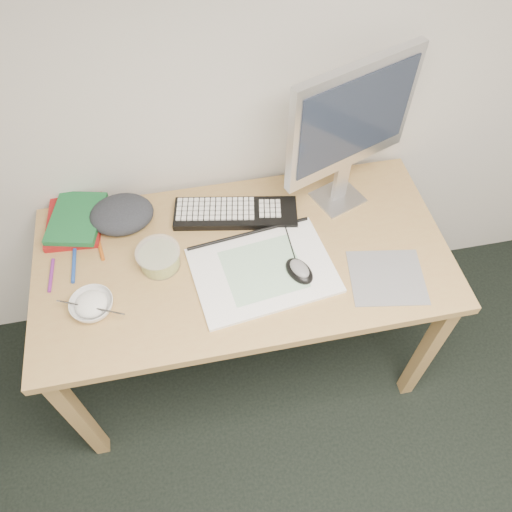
{
  "coord_description": "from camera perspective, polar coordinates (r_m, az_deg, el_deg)",
  "views": [
    {
      "loc": [
        -0.11,
        0.43,
        2.11
      ],
      "look_at": [
        0.07,
        1.36,
        0.83
      ],
      "focal_mm": 35.0,
      "sensor_mm": 36.0,
      "label": 1
    }
  ],
  "objects": [
    {
      "name": "book_red",
      "position": [
        1.88,
        -20.03,
        3.77
      ],
      "size": [
        0.2,
        0.26,
        0.02
      ],
      "primitive_type": "cube",
      "rotation": [
        0.0,
        0.0,
        -0.07
      ],
      "color": "maroon",
      "rests_on": "desk"
    },
    {
      "name": "pencil_black",
      "position": [
        1.73,
        -0.23,
        2.13
      ],
      "size": [
        0.18,
        0.08,
        0.01
      ],
      "primitive_type": "cylinder",
      "rotation": [
        0.0,
        1.57,
        0.41
      ],
      "color": "black",
      "rests_on": "desk"
    },
    {
      "name": "marker_purple",
      "position": [
        1.77,
        -22.36,
        -2.03
      ],
      "size": [
        0.02,
        0.13,
        0.01
      ],
      "primitive_type": "cylinder",
      "rotation": [
        0.0,
        1.57,
        1.52
      ],
      "color": "#72217C",
      "rests_on": "desk"
    },
    {
      "name": "rice_bowl",
      "position": [
        1.64,
        -18.2,
        -5.4
      ],
      "size": [
        0.15,
        0.15,
        0.04
      ],
      "primitive_type": "imported",
      "rotation": [
        0.0,
        0.0,
        -0.13
      ],
      "color": "white",
      "rests_on": "desk"
    },
    {
      "name": "keyboard",
      "position": [
        1.79,
        -2.34,
        4.91
      ],
      "size": [
        0.46,
        0.22,
        0.03
      ],
      "primitive_type": "cube",
      "rotation": [
        0.0,
        0.0,
        -0.18
      ],
      "color": "black",
      "rests_on": "desk"
    },
    {
      "name": "chopsticks",
      "position": [
        1.61,
        -18.39,
        -5.6
      ],
      "size": [
        0.2,
        0.1,
        0.02
      ],
      "primitive_type": "cylinder",
      "rotation": [
        0.0,
        1.57,
        -0.42
      ],
      "color": "silver",
      "rests_on": "rice_bowl"
    },
    {
      "name": "mousepad",
      "position": [
        1.69,
        14.72,
        -2.37
      ],
      "size": [
        0.27,
        0.25,
        0.0
      ],
      "primitive_type": "cube",
      "rotation": [
        0.0,
        0.0,
        -0.16
      ],
      "color": "slate",
      "rests_on": "desk"
    },
    {
      "name": "monitor",
      "position": [
        1.65,
        10.91,
        14.78
      ],
      "size": [
        0.46,
        0.2,
        0.56
      ],
      "rotation": [
        0.0,
        0.0,
        0.37
      ],
      "color": "silver",
      "rests_on": "desk"
    },
    {
      "name": "mouse",
      "position": [
        1.62,
        4.99,
        -1.47
      ],
      "size": [
        0.11,
        0.13,
        0.04
      ],
      "primitive_type": "ellipsoid",
      "rotation": [
        0.0,
        0.0,
        0.4
      ],
      "color": "black",
      "rests_on": "sketchpad"
    },
    {
      "name": "sketchpad",
      "position": [
        1.65,
        0.81,
        -1.65
      ],
      "size": [
        0.49,
        0.38,
        0.01
      ],
      "primitive_type": "cube",
      "rotation": [
        0.0,
        0.0,
        0.13
      ],
      "color": "white",
      "rests_on": "desk"
    },
    {
      "name": "pencil_pink",
      "position": [
        1.69,
        -2.04,
        0.34
      ],
      "size": [
        0.17,
        0.01,
        0.01
      ],
      "primitive_type": "cylinder",
      "rotation": [
        0.0,
        1.57,
        -0.03
      ],
      "color": "pink",
      "rests_on": "desk"
    },
    {
      "name": "desk",
      "position": [
        1.76,
        -1.46,
        -1.51
      ],
      "size": [
        1.4,
        0.7,
        0.75
      ],
      "color": "tan",
      "rests_on": "ground"
    },
    {
      "name": "marker_blue",
      "position": [
        1.76,
        -20.1,
        -1.04
      ],
      "size": [
        0.02,
        0.14,
        0.01
      ],
      "primitive_type": "cylinder",
      "rotation": [
        0.0,
        1.57,
        1.55
      ],
      "color": "#1D44A1",
      "rests_on": "desk"
    },
    {
      "name": "book_green",
      "position": [
        1.86,
        -19.83,
        4.09
      ],
      "size": [
        0.22,
        0.27,
        0.02
      ],
      "primitive_type": "cube",
      "rotation": [
        0.0,
        0.0,
        -0.23
      ],
      "color": "#18612F",
      "rests_on": "book_red"
    },
    {
      "name": "marker_orange",
      "position": [
        1.79,
        -17.46,
        1.18
      ],
      "size": [
        0.03,
        0.13,
        0.01
      ],
      "primitive_type": "cylinder",
      "rotation": [
        0.0,
        1.57,
        1.75
      ],
      "color": "#C25816",
      "rests_on": "desk"
    },
    {
      "name": "cloth_lump",
      "position": [
        1.82,
        -15.09,
        4.62
      ],
      "size": [
        0.2,
        0.18,
        0.08
      ],
      "primitive_type": "ellipsoid",
      "rotation": [
        0.0,
        0.0,
        -0.12
      ],
      "color": "#262A2E",
      "rests_on": "desk"
    },
    {
      "name": "pencil_tan",
      "position": [
        1.7,
        -1.07,
        0.65
      ],
      "size": [
        0.14,
        0.1,
        0.01
      ],
      "primitive_type": "cylinder",
      "rotation": [
        0.0,
        1.57,
        -0.63
      ],
      "color": "tan",
      "rests_on": "desk"
    },
    {
      "name": "fruit_tub",
      "position": [
        1.67,
        -11.02,
        -0.22
      ],
      "size": [
        0.16,
        0.16,
        0.07
      ],
      "primitive_type": "cylinder",
      "rotation": [
        0.0,
        0.0,
        -0.12
      ],
      "color": "gold",
      "rests_on": "desk"
    }
  ]
}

